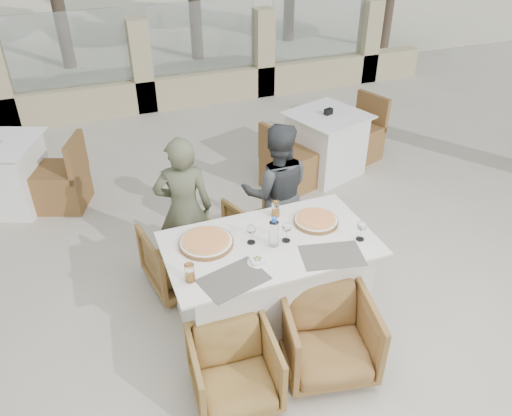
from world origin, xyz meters
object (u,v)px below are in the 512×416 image
object	(u,v)px
armchair_near_right	(327,336)
diner_right	(276,192)
armchair_far_right	(262,221)
armchair_near_left	(235,370)
beer_glass_left	(190,273)
olive_dish	(258,260)
bg_table_a	(4,175)
bg_table_b	(326,144)
wine_glass_corner	(361,230)
armchair_far_left	(183,256)
pizza_left	(206,242)
dining_table	(269,281)
diner_left	(184,210)
water_bottle	(274,232)
wine_glass_near	(286,231)
beer_glass_right	(276,209)
pizza_right	(316,220)
wine_glass_centre	(251,233)

from	to	relation	value
armchair_near_right	diner_right	world-z (taller)	diner_right
armchair_far_right	armchair_near_left	size ratio (longest dim) A/B	0.99
armchair_near_left	armchair_near_right	distance (m)	0.72
beer_glass_left	olive_dish	world-z (taller)	beer_glass_left
bg_table_a	bg_table_b	distance (m)	3.68
bg_table_a	wine_glass_corner	bearing A→B (deg)	-25.06
armchair_far_left	pizza_left	bearing A→B (deg)	90.98
beer_glass_left	olive_dish	size ratio (longest dim) A/B	1.25
dining_table	armchair_far_left	bearing A→B (deg)	129.14
wine_glass_corner	olive_dish	size ratio (longest dim) A/B	1.67
diner_left	water_bottle	bearing A→B (deg)	132.77
water_bottle	diner_right	world-z (taller)	diner_right
pizza_left	wine_glass_near	size ratio (longest dim) A/B	2.25
water_bottle	diner_left	bearing A→B (deg)	119.95
wine_glass_corner	water_bottle	bearing A→B (deg)	165.21
bg_table_b	armchair_far_right	bearing A→B (deg)	-157.26
armchair_near_left	wine_glass_corner	bearing A→B (deg)	24.47
wine_glass_near	olive_dish	world-z (taller)	wine_glass_near
armchair_near_left	bg_table_b	bearing A→B (deg)	56.62
beer_glass_right	armchair_near_left	bearing A→B (deg)	-125.98
pizza_left	wine_glass_near	xyz separation A→B (m)	(0.58, -0.17, 0.07)
beer_glass_left	bg_table_a	world-z (taller)	beer_glass_left
dining_table	bg_table_a	bearing A→B (deg)	127.89
wine_glass_near	diner_right	world-z (taller)	diner_right
pizza_right	beer_glass_right	world-z (taller)	beer_glass_right
water_bottle	bg_table_b	size ratio (longest dim) A/B	0.15
wine_glass_near	bg_table_b	xyz separation A→B (m)	(1.46, 2.08, -0.48)
water_bottle	armchair_far_left	xyz separation A→B (m)	(-0.56, 0.71, -0.61)
pizza_right	bg_table_b	size ratio (longest dim) A/B	0.22
wine_glass_corner	diner_left	world-z (taller)	diner_left
olive_dish	armchair_far_left	distance (m)	1.07
wine_glass_corner	olive_dish	distance (m)	0.84
dining_table	beer_glass_left	distance (m)	0.84
pizza_left	bg_table_a	xyz separation A→B (m)	(-1.59, 2.49, -0.41)
armchair_far_left	bg_table_b	bearing A→B (deg)	-155.89
dining_table	wine_glass_near	distance (m)	0.49
olive_dish	armchair_far_right	distance (m)	1.35
beer_glass_right	armchair_far_left	xyz separation A→B (m)	(-0.73, 0.36, -0.55)
olive_dish	bg_table_a	world-z (taller)	olive_dish
pizza_left	armchair_near_left	distance (m)	0.95
wine_glass_centre	olive_dish	size ratio (longest dim) A/B	1.67
wine_glass_corner	bg_table_a	size ratio (longest dim) A/B	0.11
dining_table	armchair_far_left	distance (m)	0.88
wine_glass_near	armchair_near_left	world-z (taller)	wine_glass_near
armchair_far_right	armchair_near_left	distance (m)	1.79
armchair_near_right	diner_right	distance (m)	1.47
beer_glass_right	armchair_far_right	distance (m)	0.87
armchair_far_right	bg_table_b	world-z (taller)	bg_table_b
pizza_right	bg_table_a	world-z (taller)	pizza_right
pizza_right	bg_table_a	bearing A→B (deg)	134.69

